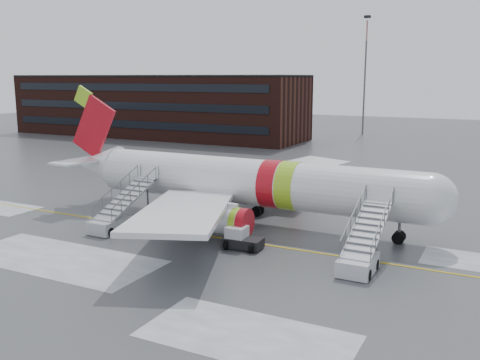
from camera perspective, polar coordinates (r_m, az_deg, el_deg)
The scene contains 7 objects.
ground at distance 42.01m, azimuth -3.01°, elevation -5.60°, with size 260.00×260.00×0.00m, color #494C4F.
airliner at distance 44.16m, azimuth 0.08°, elevation -0.20°, with size 35.03×32.97×11.18m.
airstair_fwd at distance 34.78m, azimuth 12.81°, elevation -7.58°, with size 2.05×7.70×3.48m.
airstair_aft at distance 43.61m, azimuth -13.12°, elevation -3.80°, with size 2.05×7.70×3.48m.
pushback_tug at distance 38.01m, azimuth 0.09°, elevation -6.30°, with size 2.79×2.15×1.55m.
terminal_building at distance 111.14m, azimuth -9.07°, elevation 7.85°, with size 62.00×16.11×12.30m.
light_mast_far_n at distance 116.33m, azimuth 13.22°, elevation 11.60°, with size 1.20×1.20×24.25m.
Camera 1 is at (20.20, -34.84, 11.96)m, focal length 40.00 mm.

